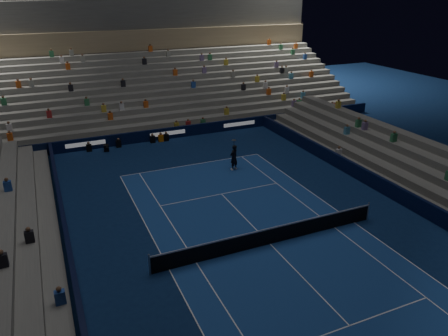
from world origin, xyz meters
TOP-DOWN VIEW (x-y plane):
  - ground at (0.00, 0.00)m, footprint 90.00×90.00m
  - court_surface at (0.00, 0.00)m, footprint 10.97×23.77m
  - sponsor_barrier_far at (0.00, 18.50)m, footprint 44.00×0.25m
  - sponsor_barrier_east at (9.70, 0.00)m, footprint 0.25×37.00m
  - sponsor_barrier_west at (-9.70, 0.00)m, footprint 0.25×37.00m
  - grandstand_main at (0.00, 27.90)m, footprint 44.00×15.20m
  - tennis_net at (0.00, 0.00)m, footprint 12.90×0.10m
  - tennis_player at (2.45, 9.80)m, footprint 0.82×0.70m
  - broadcast_camera at (-5.50, 17.50)m, footprint 0.47×0.88m

SIDE VIEW (x-z plane):
  - ground at x=0.00m, z-range 0.00..0.00m
  - court_surface at x=0.00m, z-range 0.00..0.01m
  - broadcast_camera at x=-5.50m, z-range 0.01..0.55m
  - sponsor_barrier_far at x=0.00m, z-range 0.00..1.00m
  - sponsor_barrier_east at x=9.70m, z-range 0.00..1.00m
  - sponsor_barrier_west at x=-9.70m, z-range 0.00..1.00m
  - tennis_net at x=0.00m, z-range -0.05..1.05m
  - tennis_player at x=2.45m, z-range 0.00..1.91m
  - grandstand_main at x=0.00m, z-range -2.22..8.98m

